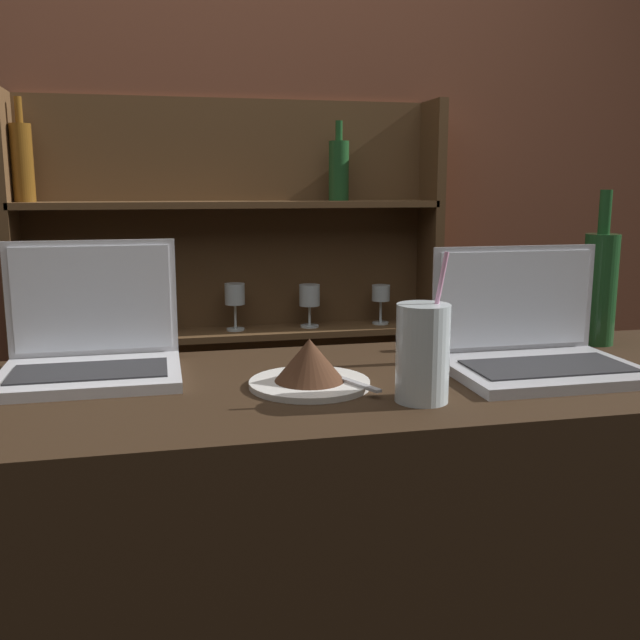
% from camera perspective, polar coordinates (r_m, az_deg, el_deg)
% --- Properties ---
extents(back_wall, '(7.00, 0.06, 2.70)m').
position_cam_1_polar(back_wall, '(2.33, -9.04, 10.70)').
color(back_wall, brown).
rests_on(back_wall, ground_plane).
extents(back_shelf, '(1.32, 0.18, 1.61)m').
position_cam_1_polar(back_shelf, '(2.32, -6.95, -1.98)').
color(back_shelf, brown).
rests_on(back_shelf, ground_plane).
extents(laptop_near, '(0.30, 0.23, 0.23)m').
position_cam_1_polar(laptop_near, '(1.29, -17.82, -2.05)').
color(laptop_near, silver).
rests_on(laptop_near, bar_counter).
extents(laptop_far, '(0.32, 0.24, 0.21)m').
position_cam_1_polar(laptop_far, '(1.32, 16.75, -1.98)').
color(laptop_far, '#ADADB2').
rests_on(laptop_far, bar_counter).
extents(cake_plate, '(0.20, 0.20, 0.08)m').
position_cam_1_polar(cake_plate, '(1.16, -0.83, -3.79)').
color(cake_plate, silver).
rests_on(cake_plate, bar_counter).
extents(water_glass, '(0.08, 0.08, 0.23)m').
position_cam_1_polar(water_glass, '(1.08, 8.21, -2.62)').
color(water_glass, silver).
rests_on(water_glass, bar_counter).
extents(wine_bottle_green, '(0.07, 0.07, 0.32)m').
position_cam_1_polar(wine_bottle_green, '(1.57, 21.46, 2.54)').
color(wine_bottle_green, '#1E4C23').
rests_on(wine_bottle_green, bar_counter).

